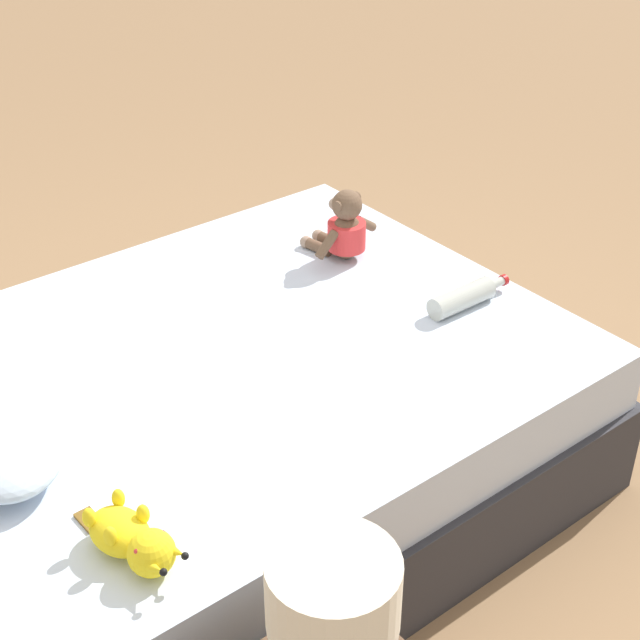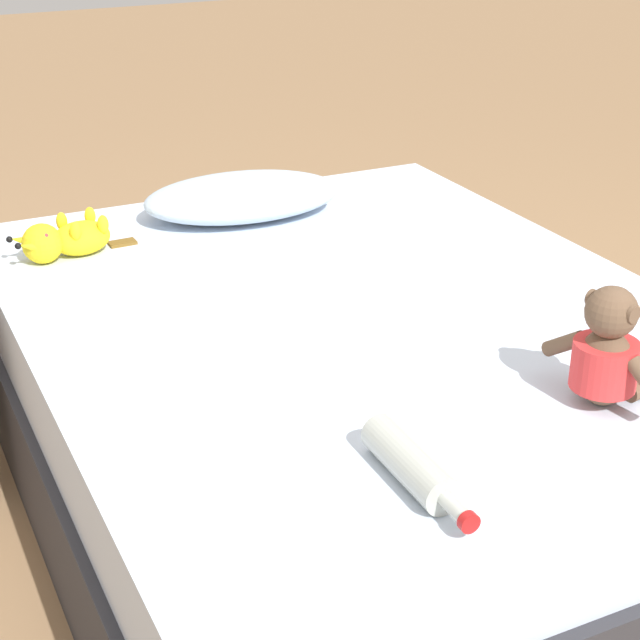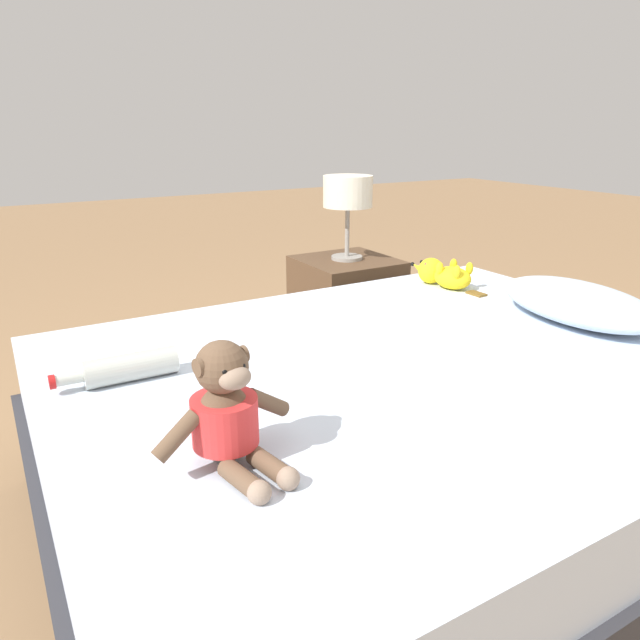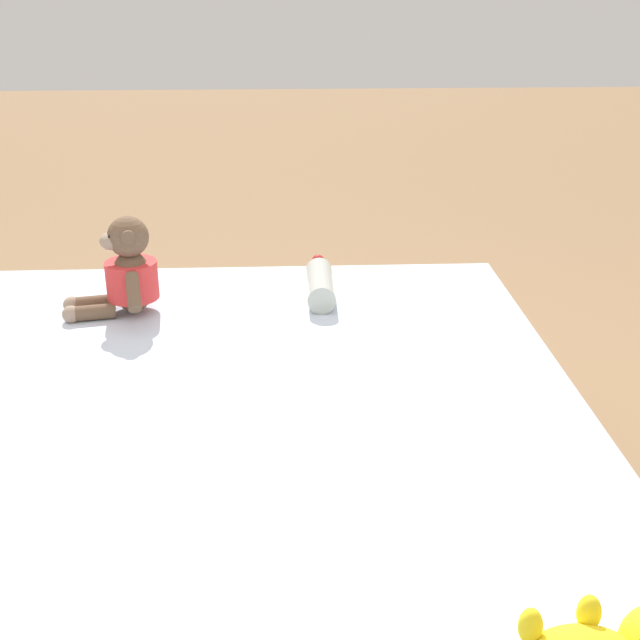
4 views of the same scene
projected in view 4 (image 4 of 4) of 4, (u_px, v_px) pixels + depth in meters
bed at (214, 554)px, 1.54m from camera, size 1.46×1.85×0.49m
plush_monkey at (127, 274)px, 1.95m from camera, size 0.24×0.29×0.24m
glass_bottle at (320, 284)px, 2.06m from camera, size 0.07×0.29×0.07m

